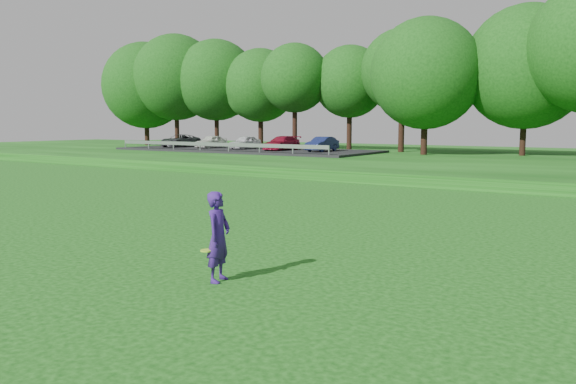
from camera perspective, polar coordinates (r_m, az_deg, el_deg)
The scene contains 6 objects.
ground at distance 10.48m, azimuth -11.28°, elevation -10.41°, with size 140.00×140.00×0.00m, color #0D3E0C.
berm at distance 41.77m, azimuth 23.60°, elevation 2.59°, with size 130.00×30.00×0.60m, color #0D3E0C.
walking_path at distance 28.15m, azimuth 18.64°, elevation 0.36°, with size 130.00×1.60×0.04m, color gray.
treeline at distance 45.89m, azimuth 24.98°, elevation 12.64°, with size 104.00×7.00×15.00m, color #10400E, non-canonical shape.
parking_lot at distance 50.83m, azimuth -4.86°, elevation 4.67°, with size 24.00×9.00×1.38m.
woman at distance 11.12m, azimuth -7.09°, elevation -4.53°, with size 0.57×0.74×1.79m.
Camera 1 is at (7.08, -7.07, 3.12)m, focal length 35.00 mm.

